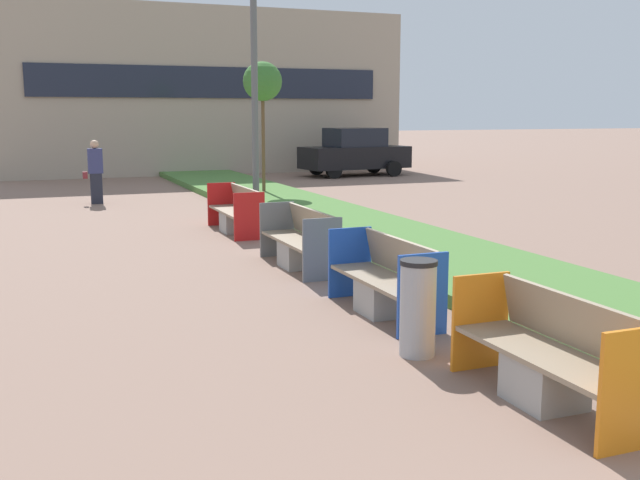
% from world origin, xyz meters
% --- Properties ---
extents(planter_grass_strip, '(2.80, 120.00, 0.18)m').
position_xyz_m(planter_grass_strip, '(3.20, 12.00, 0.09)').
color(planter_grass_strip, '#4C7A38').
rests_on(planter_grass_strip, ground).
extents(building_backdrop, '(16.46, 7.43, 6.57)m').
position_xyz_m(building_backdrop, '(4.00, 32.18, 3.29)').
color(building_backdrop, tan).
rests_on(building_backdrop, ground).
extents(bench_orange_frame, '(0.65, 2.01, 0.94)m').
position_xyz_m(bench_orange_frame, '(0.94, 4.14, 0.37)').
color(bench_orange_frame, '#9E9B96').
rests_on(bench_orange_frame, ground).
extents(bench_blue_frame, '(0.65, 2.03, 0.94)m').
position_xyz_m(bench_blue_frame, '(0.94, 7.24, 0.37)').
color(bench_blue_frame, '#9E9B96').
rests_on(bench_blue_frame, ground).
extents(bench_grey_frame, '(0.65, 2.14, 0.94)m').
position_xyz_m(bench_grey_frame, '(0.94, 10.29, 0.37)').
color(bench_grey_frame, '#9E9B96').
rests_on(bench_grey_frame, ground).
extents(bench_red_frame, '(0.65, 2.22, 0.94)m').
position_xyz_m(bench_red_frame, '(0.94, 14.13, 0.37)').
color(bench_red_frame, '#9E9B96').
rests_on(bench_red_frame, ground).
extents(litter_bin, '(0.38, 0.38, 1.00)m').
position_xyz_m(litter_bin, '(0.53, 5.69, 0.50)').
color(litter_bin, '#9EA0A5').
rests_on(litter_bin, ground).
extents(street_lamp_post, '(0.24, 0.44, 8.31)m').
position_xyz_m(street_lamp_post, '(1.55, 14.72, 4.54)').
color(street_lamp_post, '#56595B').
rests_on(street_lamp_post, ground).
extents(sapling_tree_far, '(1.13, 1.13, 3.90)m').
position_xyz_m(sapling_tree_far, '(3.42, 20.14, 3.30)').
color(sapling_tree_far, brown).
rests_on(sapling_tree_far, ground).
extents(pedestrian_walking, '(0.53, 0.24, 1.73)m').
position_xyz_m(pedestrian_walking, '(-1.30, 20.33, 0.88)').
color(pedestrian_walking, '#232633').
rests_on(pedestrian_walking, ground).
extents(parked_car_distant, '(4.37, 2.23, 1.86)m').
position_xyz_m(parked_car_distant, '(9.00, 26.02, 0.91)').
color(parked_car_distant, black).
rests_on(parked_car_distant, ground).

